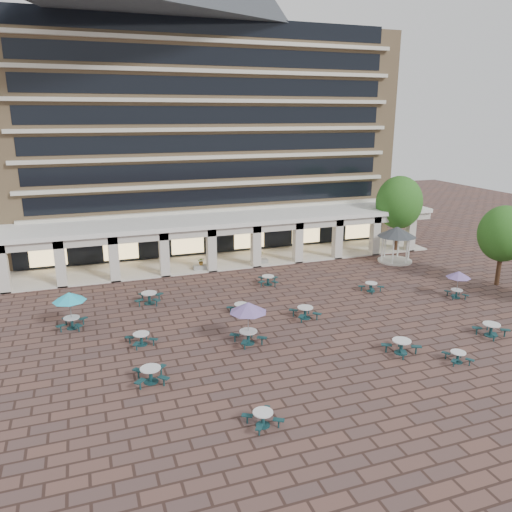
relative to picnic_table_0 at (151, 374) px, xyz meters
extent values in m
plane|color=brown|center=(10.05, 5.42, -0.49)|extent=(120.00, 120.00, 0.00)
cube|color=tan|center=(10.05, 30.92, 10.51)|extent=(40.00, 15.00, 22.00)
cube|color=beige|center=(10.05, 23.17, 4.01)|extent=(36.80, 0.50, 0.35)
cube|color=black|center=(10.05, 23.40, 5.31)|extent=(35.20, 0.05, 1.60)
cube|color=beige|center=(10.05, 23.17, 6.61)|extent=(36.80, 0.50, 0.35)
cube|color=black|center=(10.05, 23.40, 7.91)|extent=(35.20, 0.05, 1.60)
cube|color=beige|center=(10.05, 23.17, 9.21)|extent=(36.80, 0.50, 0.35)
cube|color=black|center=(10.05, 23.40, 10.51)|extent=(35.20, 0.05, 1.60)
cube|color=beige|center=(10.05, 23.17, 11.81)|extent=(36.80, 0.50, 0.35)
cube|color=black|center=(10.05, 23.40, 13.11)|extent=(35.20, 0.05, 1.60)
cube|color=beige|center=(10.05, 23.17, 14.41)|extent=(36.80, 0.50, 0.35)
cube|color=black|center=(10.05, 23.40, 15.71)|extent=(35.20, 0.05, 1.60)
cube|color=beige|center=(10.05, 23.17, 17.01)|extent=(36.80, 0.50, 0.35)
cube|color=black|center=(10.05, 23.40, 18.31)|extent=(35.20, 0.05, 1.60)
cube|color=beige|center=(10.05, 23.17, 19.61)|extent=(36.80, 0.50, 0.35)
cube|color=black|center=(10.05, 23.40, 20.91)|extent=(35.20, 0.05, 1.60)
cube|color=white|center=(10.05, 20.42, 3.71)|extent=(42.00, 6.60, 0.40)
cube|color=beige|center=(10.05, 17.57, 3.26)|extent=(42.00, 0.30, 0.90)
cube|color=black|center=(10.05, 23.12, 1.31)|extent=(38.00, 0.15, 3.20)
cube|color=beige|center=(10.05, 20.42, -0.43)|extent=(42.00, 6.00, 0.12)
cube|color=beige|center=(-8.95, 17.82, 1.51)|extent=(0.80, 0.80, 4.00)
cube|color=beige|center=(-4.73, 17.82, 1.51)|extent=(0.80, 0.80, 4.00)
cube|color=beige|center=(-0.51, 17.82, 1.51)|extent=(0.80, 0.80, 4.00)
cube|color=beige|center=(3.71, 17.82, 1.51)|extent=(0.80, 0.80, 4.00)
cube|color=beige|center=(7.94, 17.82, 1.51)|extent=(0.80, 0.80, 4.00)
cube|color=beige|center=(12.16, 17.82, 1.51)|extent=(0.80, 0.80, 4.00)
cube|color=beige|center=(16.38, 17.82, 1.51)|extent=(0.80, 0.80, 4.00)
cube|color=beige|center=(20.60, 17.82, 1.51)|extent=(0.80, 0.80, 4.00)
cube|color=beige|center=(24.83, 17.82, 1.51)|extent=(0.80, 0.80, 4.00)
cube|color=beige|center=(29.05, 17.82, 1.51)|extent=(0.80, 0.80, 4.00)
cube|color=#FFD88C|center=(-5.95, 22.97, 1.11)|extent=(3.20, 0.08, 2.40)
cube|color=#FFD88C|center=(0.45, 22.97, 1.11)|extent=(3.20, 0.08, 2.40)
cube|color=#FFD88C|center=(6.85, 22.97, 1.11)|extent=(3.20, 0.08, 2.40)
cube|color=#FFD88C|center=(13.25, 22.97, 1.11)|extent=(3.20, 0.08, 2.40)
cube|color=#FFD88C|center=(19.65, 22.97, 1.11)|extent=(3.20, 0.08, 2.40)
cube|color=#FFD88C|center=(26.05, 22.97, 1.11)|extent=(3.20, 0.08, 2.40)
cylinder|color=#153B3F|center=(0.00, 0.00, -0.47)|extent=(0.77, 0.77, 0.04)
cylinder|color=#153B3F|center=(0.00, 0.00, -0.13)|extent=(0.20, 0.20, 0.72)
cylinder|color=silver|center=(0.00, 0.00, 0.31)|extent=(1.10, 1.10, 0.05)
cube|color=#153B3F|center=(0.63, 0.58, -0.01)|extent=(0.65, 0.63, 0.05)
cylinder|color=#153B3F|center=(0.63, 0.58, -0.26)|extent=(0.09, 0.09, 0.46)
cube|color=#153B3F|center=(-0.58, 0.63, -0.01)|extent=(0.63, 0.65, 0.05)
cylinder|color=#153B3F|center=(-0.58, 0.63, -0.26)|extent=(0.09, 0.09, 0.46)
cube|color=#153B3F|center=(-0.63, -0.58, -0.01)|extent=(0.65, 0.63, 0.05)
cylinder|color=#153B3F|center=(-0.63, -0.58, -0.26)|extent=(0.09, 0.09, 0.46)
cube|color=#153B3F|center=(0.58, -0.63, -0.01)|extent=(0.63, 0.65, 0.05)
cylinder|color=#153B3F|center=(0.58, -0.63, -0.26)|extent=(0.09, 0.09, 0.46)
cylinder|color=#153B3F|center=(4.27, -5.58, -0.48)|extent=(0.66, 0.66, 0.04)
cylinder|color=#153B3F|center=(4.27, -5.58, -0.18)|extent=(0.17, 0.17, 0.62)
cylinder|color=silver|center=(4.27, -5.58, 0.19)|extent=(0.94, 0.94, 0.05)
cube|color=#153B3F|center=(4.66, -4.96, -0.08)|extent=(0.50, 0.58, 0.05)
cylinder|color=#153B3F|center=(4.66, -4.96, -0.30)|extent=(0.08, 0.08, 0.39)
cube|color=#153B3F|center=(3.65, -5.18, -0.08)|extent=(0.58, 0.50, 0.05)
cylinder|color=#153B3F|center=(3.65, -5.18, -0.30)|extent=(0.08, 0.08, 0.39)
cube|color=#153B3F|center=(3.87, -6.19, -0.08)|extent=(0.50, 0.58, 0.05)
cylinder|color=#153B3F|center=(3.87, -6.19, -0.30)|extent=(0.08, 0.08, 0.39)
cube|color=#153B3F|center=(4.88, -5.97, -0.08)|extent=(0.58, 0.50, 0.05)
cylinder|color=#153B3F|center=(4.88, -5.97, -0.30)|extent=(0.08, 0.08, 0.39)
cylinder|color=#153B3F|center=(16.86, -3.61, -0.48)|extent=(0.60, 0.60, 0.03)
cylinder|color=#153B3F|center=(16.86, -3.61, -0.21)|extent=(0.15, 0.15, 0.56)
cylinder|color=silver|center=(16.86, -3.61, 0.13)|extent=(0.85, 0.85, 0.04)
cube|color=#153B3F|center=(17.42, -3.26, -0.12)|extent=(0.52, 0.45, 0.04)
cylinder|color=#153B3F|center=(17.42, -3.26, -0.31)|extent=(0.07, 0.07, 0.36)
cube|color=#153B3F|center=(16.50, -3.05, -0.12)|extent=(0.45, 0.52, 0.04)
cylinder|color=#153B3F|center=(16.50, -3.05, -0.31)|extent=(0.07, 0.07, 0.36)
cube|color=#153B3F|center=(16.29, -3.97, -0.12)|extent=(0.52, 0.45, 0.04)
cylinder|color=#153B3F|center=(16.29, -3.97, -0.31)|extent=(0.07, 0.07, 0.36)
cube|color=#153B3F|center=(17.21, -4.17, -0.12)|extent=(0.45, 0.52, 0.04)
cylinder|color=#153B3F|center=(17.21, -4.17, -0.31)|extent=(0.07, 0.07, 0.36)
cylinder|color=#153B3F|center=(21.35, -1.41, -0.47)|extent=(0.75, 0.75, 0.04)
cylinder|color=#153B3F|center=(21.35, -1.41, -0.14)|extent=(0.19, 0.19, 0.71)
cylinder|color=silver|center=(21.35, -1.41, 0.29)|extent=(1.08, 1.08, 0.05)
cube|color=#153B3F|center=(21.78, -0.69, -0.02)|extent=(0.56, 0.66, 0.05)
cylinder|color=#153B3F|center=(21.78, -0.69, -0.27)|extent=(0.09, 0.09, 0.45)
cube|color=#153B3F|center=(20.63, -0.98, -0.02)|extent=(0.66, 0.56, 0.05)
cylinder|color=#153B3F|center=(20.63, -0.98, -0.27)|extent=(0.09, 0.09, 0.45)
cube|color=#153B3F|center=(20.92, -2.13, -0.02)|extent=(0.56, 0.66, 0.05)
cylinder|color=#153B3F|center=(20.92, -2.13, -0.27)|extent=(0.09, 0.09, 0.45)
cube|color=#153B3F|center=(22.07, -1.84, -0.02)|extent=(0.66, 0.56, 0.05)
cylinder|color=#153B3F|center=(22.07, -1.84, -0.27)|extent=(0.09, 0.09, 0.45)
cylinder|color=#153B3F|center=(-3.95, 8.69, -0.47)|extent=(0.72, 0.72, 0.04)
cylinder|color=#153B3F|center=(-3.95, 8.69, -0.15)|extent=(0.19, 0.19, 0.68)
cylinder|color=silver|center=(-3.95, 8.69, 0.26)|extent=(1.03, 1.03, 0.05)
cube|color=#153B3F|center=(-3.25, 9.09, -0.04)|extent=(0.64, 0.53, 0.05)
cylinder|color=#153B3F|center=(-3.25, 9.09, -0.28)|extent=(0.08, 0.08, 0.43)
cube|color=#153B3F|center=(-4.35, 9.40, -0.04)|extent=(0.53, 0.64, 0.05)
cylinder|color=#153B3F|center=(-4.35, 9.40, -0.28)|extent=(0.08, 0.08, 0.43)
cube|color=#153B3F|center=(-4.65, 8.29, -0.04)|extent=(0.64, 0.53, 0.05)
cylinder|color=#153B3F|center=(-4.65, 8.29, -0.28)|extent=(0.08, 0.08, 0.43)
cube|color=#153B3F|center=(-3.55, 7.99, -0.04)|extent=(0.53, 0.64, 0.05)
cylinder|color=#153B3F|center=(-3.55, 7.99, -0.28)|extent=(0.08, 0.08, 0.43)
cylinder|color=gray|center=(-3.95, 8.69, 0.75)|extent=(0.05, 0.05, 2.48)
cone|color=#24B7D8|center=(-3.95, 8.69, 1.73)|extent=(2.17, 2.17, 0.57)
cylinder|color=#153B3F|center=(7.38, 7.40, -0.47)|extent=(0.69, 0.69, 0.04)
cylinder|color=#153B3F|center=(7.38, 7.40, -0.17)|extent=(0.18, 0.18, 0.65)
cylinder|color=silver|center=(7.38, 7.40, 0.22)|extent=(0.98, 0.98, 0.05)
cube|color=#153B3F|center=(7.73, 8.08, -0.06)|extent=(0.49, 0.61, 0.05)
cylinder|color=#153B3F|center=(7.73, 8.08, -0.29)|extent=(0.08, 0.08, 0.41)
cube|color=#153B3F|center=(6.70, 7.75, -0.06)|extent=(0.61, 0.49, 0.05)
cylinder|color=#153B3F|center=(6.70, 7.75, -0.29)|extent=(0.08, 0.08, 0.41)
cube|color=#153B3F|center=(7.03, 6.72, -0.06)|extent=(0.49, 0.61, 0.05)
cylinder|color=#153B3F|center=(7.03, 6.72, -0.29)|extent=(0.08, 0.08, 0.41)
cube|color=#153B3F|center=(8.07, 7.05, -0.06)|extent=(0.61, 0.49, 0.05)
cylinder|color=#153B3F|center=(8.07, 7.05, -0.29)|extent=(0.08, 0.08, 0.41)
cylinder|color=#153B3F|center=(6.34, 2.68, -0.47)|extent=(0.78, 0.78, 0.04)
cylinder|color=#153B3F|center=(6.34, 2.68, -0.13)|extent=(0.20, 0.20, 0.73)
cylinder|color=silver|center=(6.34, 2.68, 0.32)|extent=(1.11, 1.11, 0.06)
cube|color=#153B3F|center=(6.82, 3.41, -0.01)|extent=(0.60, 0.68, 0.06)
cylinder|color=#153B3F|center=(6.82, 3.41, -0.26)|extent=(0.09, 0.09, 0.47)
cube|color=#153B3F|center=(5.62, 3.16, -0.01)|extent=(0.68, 0.60, 0.06)
cylinder|color=#153B3F|center=(5.62, 3.16, -0.26)|extent=(0.09, 0.09, 0.47)
cube|color=#153B3F|center=(5.86, 1.96, -0.01)|extent=(0.60, 0.68, 0.06)
cylinder|color=#153B3F|center=(5.86, 1.96, -0.26)|extent=(0.09, 0.09, 0.47)
cube|color=#153B3F|center=(7.06, 2.21, -0.01)|extent=(0.68, 0.60, 0.06)
cylinder|color=#153B3F|center=(7.06, 2.21, -0.26)|extent=(0.09, 0.09, 0.47)
cylinder|color=gray|center=(6.34, 2.68, 0.84)|extent=(0.06, 0.06, 2.67)
cone|color=#775DA3|center=(6.34, 2.68, 1.89)|extent=(2.33, 2.33, 0.61)
cylinder|color=#153B3F|center=(14.48, -1.57, -0.47)|extent=(0.77, 0.77, 0.04)
cylinder|color=#153B3F|center=(14.48, -1.57, -0.13)|extent=(0.20, 0.20, 0.73)
cylinder|color=silver|center=(14.48, -1.57, 0.31)|extent=(1.10, 1.10, 0.06)
cube|color=#153B3F|center=(14.87, -0.80, -0.01)|extent=(0.55, 0.68, 0.06)
cylinder|color=#153B3F|center=(14.87, -0.80, -0.26)|extent=(0.09, 0.09, 0.46)
cube|color=#153B3F|center=(13.71, -1.18, -0.01)|extent=(0.68, 0.55, 0.06)
cylinder|color=#153B3F|center=(13.71, -1.18, -0.26)|extent=(0.09, 0.09, 0.46)
cube|color=#153B3F|center=(14.09, -2.34, -0.01)|extent=(0.55, 0.68, 0.06)
cylinder|color=#153B3F|center=(14.09, -2.34, -0.26)|extent=(0.09, 0.09, 0.46)
cube|color=#153B3F|center=(15.25, -1.96, -0.01)|extent=(0.68, 0.55, 0.06)
cylinder|color=#153B3F|center=(15.25, -1.96, -0.26)|extent=(0.09, 0.09, 0.46)
cylinder|color=#153B3F|center=(0.08, 4.68, -0.47)|extent=(0.69, 0.69, 0.04)
cylinder|color=#153B3F|center=(0.08, 4.68, -0.17)|extent=(0.18, 0.18, 0.65)
cylinder|color=silver|center=(0.08, 4.68, 0.23)|extent=(0.99, 0.99, 0.05)
cube|color=#153B3F|center=(0.46, 5.36, -0.06)|extent=(0.51, 0.61, 0.05)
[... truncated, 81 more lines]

